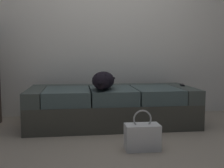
% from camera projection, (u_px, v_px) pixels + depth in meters
% --- Properties ---
extents(ground_plane, '(10.00, 10.00, 0.00)m').
position_uv_depth(ground_plane, '(125.00, 151.00, 2.52)').
color(ground_plane, '#A19280').
extents(back_wall, '(6.40, 0.10, 2.80)m').
position_uv_depth(back_wall, '(106.00, 18.00, 3.97)').
color(back_wall, white).
rests_on(back_wall, ground).
extents(couch, '(2.05, 0.92, 0.47)m').
position_uv_depth(couch, '(111.00, 106.00, 3.47)').
color(couch, '#3F3E36').
rests_on(couch, ground).
extents(dog_dark, '(0.36, 0.62, 0.21)m').
position_uv_depth(dog_dark, '(103.00, 81.00, 3.23)').
color(dog_dark, black).
rests_on(dog_dark, couch).
extents(tv_remote, '(0.08, 0.16, 0.02)m').
position_uv_depth(tv_remote, '(182.00, 85.00, 3.63)').
color(tv_remote, black).
rests_on(tv_remote, couch).
extents(handbag, '(0.32, 0.18, 0.38)m').
position_uv_depth(handbag, '(142.00, 136.00, 2.55)').
color(handbag, silver).
rests_on(handbag, ground).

